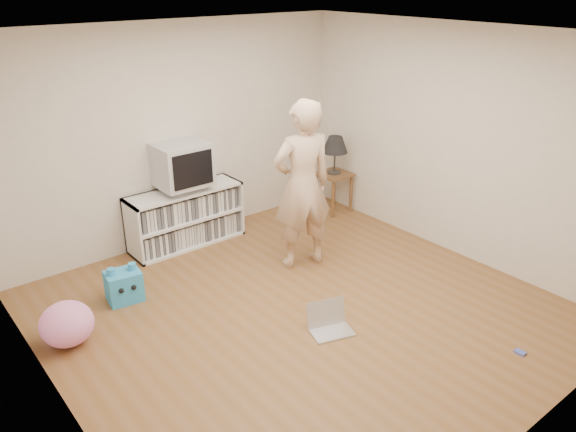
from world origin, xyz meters
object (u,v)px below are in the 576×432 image
at_px(side_table, 334,182).
at_px(table_lamp, 335,145).
at_px(dvd_deck, 183,187).
at_px(person, 302,185).
at_px(crt_tv, 182,164).
at_px(plush_pink, 67,324).
at_px(laptop, 329,322).
at_px(plush_blue, 124,286).
at_px(media_unit, 185,217).

bearing_deg(side_table, table_lamp, 0.00).
xyz_separation_m(dvd_deck, person, (0.76, -1.27, 0.21)).
bearing_deg(crt_tv, side_table, -9.90).
distance_m(side_table, plush_pink, 4.02).
relative_size(side_table, laptop, 1.21).
bearing_deg(side_table, person, -146.08).
bearing_deg(laptop, plush_pink, 164.14).
height_order(side_table, plush_pink, side_table).
xyz_separation_m(table_lamp, plush_pink, (-3.94, -0.74, -0.74)).
relative_size(crt_tv, plush_pink, 1.27).
xyz_separation_m(person, plush_pink, (-2.60, 0.16, -0.75)).
distance_m(table_lamp, plush_pink, 4.08).
relative_size(dvd_deck, laptop, 0.99).
height_order(person, plush_blue, person).
xyz_separation_m(table_lamp, laptop, (-1.98, -2.05, -0.87)).
bearing_deg(side_table, dvd_deck, 170.01).
relative_size(table_lamp, plush_pink, 1.09).
height_order(crt_tv, table_lamp, crt_tv).
distance_m(plush_blue, plush_pink, 0.78).
bearing_deg(side_table, laptop, -134.01).
xyz_separation_m(laptop, plush_pink, (-1.96, 1.31, 0.13)).
distance_m(laptop, plush_blue, 2.10).
bearing_deg(plush_blue, plush_pink, -144.62).
relative_size(table_lamp, plush_blue, 1.32).
distance_m(media_unit, crt_tv, 0.67).
xyz_separation_m(crt_tv, plush_pink, (-1.84, -1.11, -0.82)).
height_order(dvd_deck, side_table, dvd_deck).
height_order(media_unit, plush_pink, media_unit).
height_order(media_unit, plush_blue, media_unit).
relative_size(person, plush_blue, 4.85).
bearing_deg(dvd_deck, plush_pink, -148.82).
height_order(table_lamp, plush_pink, table_lamp).
bearing_deg(dvd_deck, table_lamp, -9.99).
xyz_separation_m(media_unit, plush_blue, (-1.15, -0.76, -0.18)).
distance_m(side_table, table_lamp, 0.53).
bearing_deg(table_lamp, crt_tv, 170.10).
bearing_deg(table_lamp, media_unit, 169.59).
distance_m(media_unit, dvd_deck, 0.39).
xyz_separation_m(media_unit, laptop, (0.12, -2.44, -0.28)).
xyz_separation_m(crt_tv, person, (0.76, -1.27, -0.07)).
xyz_separation_m(crt_tv, laptop, (0.12, -2.42, -0.95)).
height_order(person, plush_pink, person).
bearing_deg(laptop, crt_tv, 110.69).
relative_size(side_table, table_lamp, 1.07).
xyz_separation_m(dvd_deck, table_lamp, (2.10, -0.37, 0.21)).
xyz_separation_m(side_table, laptop, (-1.98, -2.05, -0.34)).
xyz_separation_m(side_table, table_lamp, (0.00, 0.00, 0.53)).
height_order(laptop, plush_pink, plush_pink).
xyz_separation_m(media_unit, person, (0.76, -1.29, 0.60)).
xyz_separation_m(table_lamp, person, (-1.34, -0.90, 0.00)).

